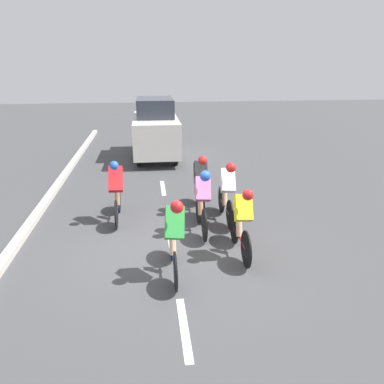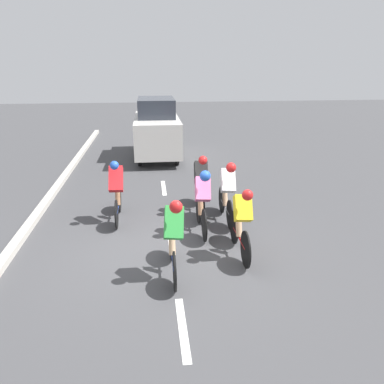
% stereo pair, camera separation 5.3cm
% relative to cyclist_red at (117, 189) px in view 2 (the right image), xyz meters
% --- Properties ---
extents(ground_plane, '(60.00, 60.00, 0.00)m').
position_rel_cyclist_red_xyz_m(ground_plane, '(-1.19, 1.57, -0.80)').
color(ground_plane, '#424244').
extents(lane_stripe_near, '(0.12, 1.40, 0.01)m').
position_rel_cyclist_red_xyz_m(lane_stripe_near, '(-1.19, 4.06, -0.79)').
color(lane_stripe_near, white).
rests_on(lane_stripe_near, ground).
extents(lane_stripe_mid, '(0.12, 1.40, 0.01)m').
position_rel_cyclist_red_xyz_m(lane_stripe_mid, '(-1.19, 0.86, -0.79)').
color(lane_stripe_mid, white).
rests_on(lane_stripe_mid, ground).
extents(lane_stripe_far, '(0.12, 1.40, 0.01)m').
position_rel_cyclist_red_xyz_m(lane_stripe_far, '(-1.19, -2.34, -0.79)').
color(lane_stripe_far, white).
rests_on(lane_stripe_far, ground).
extents(curb, '(0.20, 26.31, 0.14)m').
position_rel_cyclist_red_xyz_m(curb, '(2.01, 0.86, -0.73)').
color(curb, '#B7B2A8').
rests_on(curb, ground).
extents(cyclist_red, '(0.33, 1.70, 1.54)m').
position_rel_cyclist_red_xyz_m(cyclist_red, '(0.00, 0.00, 0.00)').
color(cyclist_red, black).
rests_on(cyclist_red, ground).
extents(cyclist_white, '(0.35, 1.67, 1.52)m').
position_rel_cyclist_red_xyz_m(cyclist_white, '(-2.57, 0.36, 0.00)').
color(cyclist_white, black).
rests_on(cyclist_white, ground).
extents(cyclist_yellow, '(0.35, 1.69, 1.46)m').
position_rel_cyclist_red_xyz_m(cyclist_yellow, '(-2.51, 2.05, -0.05)').
color(cyclist_yellow, black).
rests_on(cyclist_yellow, ground).
extents(cyclist_black, '(0.35, 1.73, 1.52)m').
position_rel_cyclist_red_xyz_m(cyclist_black, '(-2.04, -0.34, -0.01)').
color(cyclist_black, black).
rests_on(cyclist_black, ground).
extents(cyclist_green, '(0.37, 1.71, 1.52)m').
position_rel_cyclist_red_xyz_m(cyclist_green, '(-1.16, 2.62, -0.00)').
color(cyclist_green, black).
rests_on(cyclist_green, ground).
extents(cyclist_pink, '(0.35, 1.70, 1.51)m').
position_rel_cyclist_red_xyz_m(cyclist_pink, '(-1.91, 0.91, -0.01)').
color(cyclist_pink, black).
rests_on(cyclist_pink, ground).
extents(support_car, '(1.70, 4.10, 2.30)m').
position_rel_cyclist_red_xyz_m(support_car, '(-1.11, -6.34, 0.34)').
color(support_car, black).
rests_on(support_car, ground).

